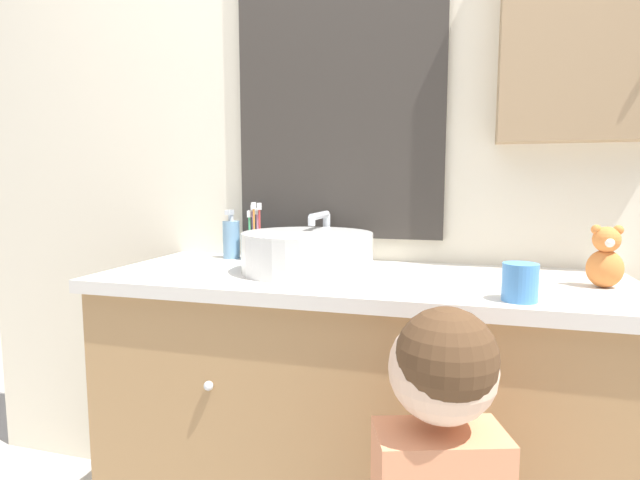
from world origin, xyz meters
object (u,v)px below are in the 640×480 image
toothbrush_holder (255,244)px  drinking_cup (520,282)px  sink_basin (308,251)px  soap_dispenser (231,239)px  teddy_bear (605,258)px

toothbrush_holder → drinking_cup: toothbrush_holder is taller
drinking_cup → sink_basin: bearing=158.4°
sink_basin → drinking_cup: size_ratio=5.21×
sink_basin → toothbrush_holder: toothbrush_holder is taller
sink_basin → soap_dispenser: (-0.32, 0.17, 0.01)m
teddy_bear → drinking_cup: (-0.21, -0.20, -0.03)m
soap_dispenser → toothbrush_holder: bearing=-7.1°
toothbrush_holder → soap_dispenser: size_ratio=1.16×
sink_basin → drinking_cup: 0.58m
teddy_bear → drinking_cup: bearing=-136.1°
toothbrush_holder → teddy_bear: 1.00m
teddy_bear → soap_dispenser: bearing=170.4°
soap_dispenser → drinking_cup: size_ratio=1.98×
sink_basin → drinking_cup: sink_basin is taller
soap_dispenser → teddy_bear: 1.09m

